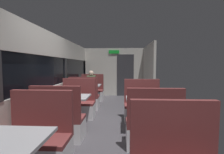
{
  "coord_description": "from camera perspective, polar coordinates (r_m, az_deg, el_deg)",
  "views": [
    {
      "loc": [
        0.31,
        -3.59,
        1.48
      ],
      "look_at": [
        -0.06,
        3.48,
        0.96
      ],
      "focal_mm": 25.68,
      "sensor_mm": 36.0,
      "label": 1
    }
  ],
  "objects": [
    {
      "name": "ground_plane",
      "position": [
        3.9,
        -1.87,
        -18.27
      ],
      "size": [
        3.3,
        9.2,
        0.02
      ],
      "primitive_type": "cube",
      "color": "#423F44"
    },
    {
      "name": "carriage_window_panel_left",
      "position": [
        4.01,
        -23.04,
        -1.44
      ],
      "size": [
        0.09,
        8.48,
        2.3
      ],
      "color": "beige",
      "rests_on": "ground_plane"
    },
    {
      "name": "carriage_end_bulkhead",
      "position": [
        7.79,
        1.16,
        1.68
      ],
      "size": [
        2.9,
        0.11,
        2.3
      ],
      "color": "beige",
      "rests_on": "ground_plane"
    },
    {
      "name": "carriage_aisle_panel_right",
      "position": [
        6.69,
        12.82,
        1.27
      ],
      "size": [
        0.08,
        2.4,
        2.3
      ],
      "primitive_type": "cube",
      "color": "beige",
      "rests_on": "ground_plane"
    },
    {
      "name": "dining_table_near_window",
      "position": [
        2.1,
        -34.83,
        -20.17
      ],
      "size": [
        0.9,
        0.7,
        0.74
      ],
      "color": "#9E9EA3",
      "rests_on": "ground_plane"
    },
    {
      "name": "bench_near_window_facing_entry",
      "position": [
        2.76,
        -24.97,
        -20.88
      ],
      "size": [
        0.95,
        0.5,
        1.1
      ],
      "color": "silver",
      "rests_on": "ground_plane"
    },
    {
      "name": "dining_table_mid_window",
      "position": [
        4.01,
        -14.69,
        -8.03
      ],
      "size": [
        0.9,
        0.7,
        0.74
      ],
      "color": "#9E9EA3",
      "rests_on": "ground_plane"
    },
    {
      "name": "bench_mid_window_facing_end",
      "position": [
        3.46,
        -18.24,
        -15.45
      ],
      "size": [
        0.95,
        0.5,
        1.1
      ],
      "color": "silver",
      "rests_on": "ground_plane"
    },
    {
      "name": "bench_mid_window_facing_entry",
      "position": [
        4.73,
        -12.01,
        -9.97
      ],
      "size": [
        0.95,
        0.5,
        1.1
      ],
      "color": "silver",
      "rests_on": "ground_plane"
    },
    {
      "name": "dining_table_far_window",
      "position": [
        6.14,
        -8.35,
        -3.7
      ],
      "size": [
        0.9,
        0.7,
        0.74
      ],
      "color": "#9E9EA3",
      "rests_on": "ground_plane"
    },
    {
      "name": "bench_far_window_facing_end",
      "position": [
        5.52,
        -9.75,
        -7.89
      ],
      "size": [
        0.95,
        0.5,
        1.1
      ],
      "color": "silver",
      "rests_on": "ground_plane"
    },
    {
      "name": "bench_far_window_facing_entry",
      "position": [
        6.87,
        -7.17,
        -5.48
      ],
      "size": [
        0.95,
        0.5,
        1.1
      ],
      "color": "silver",
      "rests_on": "ground_plane"
    },
    {
      "name": "dining_table_rear_aisle",
      "position": [
        3.68,
        12.26,
        -9.1
      ],
      "size": [
        0.9,
        0.7,
        0.74
      ],
      "color": "#9E9EA3",
      "rests_on": "ground_plane"
    },
    {
      "name": "bench_rear_aisle_facing_end",
      "position": [
        3.11,
        14.33,
        -17.64
      ],
      "size": [
        0.95,
        0.5,
        1.1
      ],
      "color": "silver",
      "rests_on": "ground_plane"
    },
    {
      "name": "bench_rear_aisle_facing_entry",
      "position": [
        4.42,
        10.71,
        -10.96
      ],
      "size": [
        0.95,
        0.5,
        1.1
      ],
      "color": "silver",
      "rests_on": "ground_plane"
    },
    {
      "name": "seated_passenger",
      "position": [
        6.77,
        -7.29,
        -3.84
      ],
      "size": [
        0.47,
        0.55,
        1.26
      ],
      "color": "#26262D",
      "rests_on": "ground_plane"
    }
  ]
}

